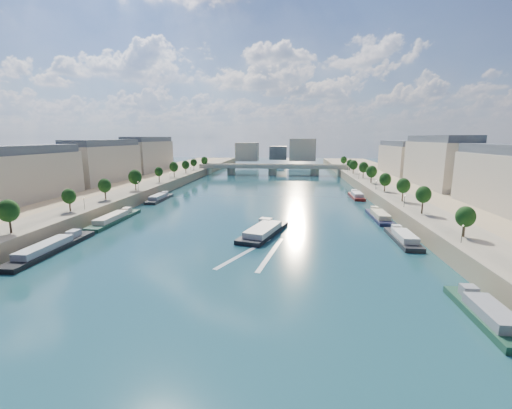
# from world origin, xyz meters

# --- Properties ---
(ground) EXTENTS (700.00, 700.00, 0.00)m
(ground) POSITION_xyz_m (0.00, 100.00, 0.00)
(ground) COLOR #0C2A36
(ground) RESTS_ON ground
(quay_left) EXTENTS (44.00, 520.00, 5.00)m
(quay_left) POSITION_xyz_m (-72.00, 100.00, 2.50)
(quay_left) COLOR #9E8460
(quay_left) RESTS_ON ground
(quay_right) EXTENTS (44.00, 520.00, 5.00)m
(quay_right) POSITION_xyz_m (72.00, 100.00, 2.50)
(quay_right) COLOR #9E8460
(quay_right) RESTS_ON ground
(pave_left) EXTENTS (14.00, 520.00, 0.10)m
(pave_left) POSITION_xyz_m (-57.00, 100.00, 5.05)
(pave_left) COLOR gray
(pave_left) RESTS_ON quay_left
(pave_right) EXTENTS (14.00, 520.00, 0.10)m
(pave_right) POSITION_xyz_m (57.00, 100.00, 5.05)
(pave_right) COLOR gray
(pave_right) RESTS_ON quay_right
(trees_left) EXTENTS (4.80, 268.80, 8.26)m
(trees_left) POSITION_xyz_m (-55.00, 102.00, 10.48)
(trees_left) COLOR #382B1E
(trees_left) RESTS_ON ground
(trees_right) EXTENTS (4.80, 268.80, 8.26)m
(trees_right) POSITION_xyz_m (55.00, 110.00, 10.48)
(trees_right) COLOR #382B1E
(trees_right) RESTS_ON ground
(lamps_left) EXTENTS (0.36, 200.36, 4.28)m
(lamps_left) POSITION_xyz_m (-52.50, 90.00, 7.78)
(lamps_left) COLOR black
(lamps_left) RESTS_ON ground
(lamps_right) EXTENTS (0.36, 200.36, 4.28)m
(lamps_right) POSITION_xyz_m (52.50, 105.00, 7.78)
(lamps_right) COLOR black
(lamps_right) RESTS_ON ground
(buildings_left) EXTENTS (16.00, 226.00, 23.20)m
(buildings_left) POSITION_xyz_m (-85.00, 112.00, 16.45)
(buildings_left) COLOR beige
(buildings_left) RESTS_ON ground
(buildings_right) EXTENTS (16.00, 226.00, 23.20)m
(buildings_right) POSITION_xyz_m (85.00, 112.00, 16.45)
(buildings_right) COLOR beige
(buildings_right) RESTS_ON ground
(skyline) EXTENTS (79.00, 42.00, 22.00)m
(skyline) POSITION_xyz_m (3.19, 319.52, 14.66)
(skyline) COLOR beige
(skyline) RESTS_ON ground
(bridge) EXTENTS (112.00, 12.00, 8.15)m
(bridge) POSITION_xyz_m (0.00, 228.67, 5.08)
(bridge) COLOR #C1B79E
(bridge) RESTS_ON ground
(tour_barge) EXTENTS (14.27, 26.48, 3.62)m
(tour_barge) POSITION_xyz_m (6.54, 64.80, 0.92)
(tour_barge) COLOR black
(tour_barge) RESTS_ON ground
(wake) EXTENTS (14.94, 25.83, 0.04)m
(wake) POSITION_xyz_m (6.54, 48.14, 0.02)
(wake) COLOR silver
(wake) RESTS_ON ground
(moored_barges_left) EXTENTS (5.00, 133.76, 3.60)m
(moored_barges_left) POSITION_xyz_m (-45.50, 60.01, 0.84)
(moored_barges_left) COLOR maroon
(moored_barges_left) RESTS_ON ground
(moored_barges_right) EXTENTS (5.00, 164.91, 3.60)m
(moored_barges_right) POSITION_xyz_m (45.50, 57.78, 0.84)
(moored_barges_right) COLOR black
(moored_barges_right) RESTS_ON ground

